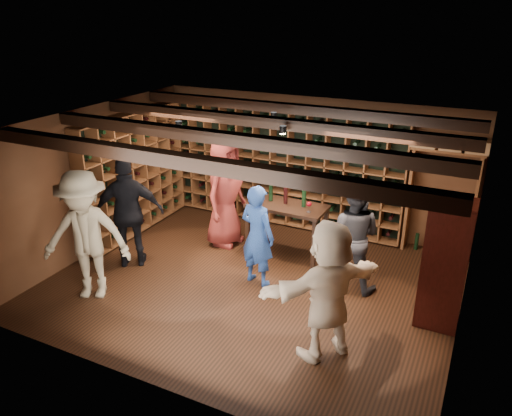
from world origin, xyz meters
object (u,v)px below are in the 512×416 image
at_px(man_grey_suit, 353,236).
at_px(tasting_table, 287,212).
at_px(man_blue_shirt, 257,236).
at_px(guest_khaki, 86,236).
at_px(guest_beige, 328,291).
at_px(display_cabinet, 444,267).
at_px(guest_red_floral, 225,193).
at_px(guest_woman_black, 129,213).

relative_size(man_grey_suit, tasting_table, 1.32).
relative_size(man_blue_shirt, guest_khaki, 0.82).
xyz_separation_m(guest_beige, tasting_table, (-1.41, 2.10, -0.04)).
relative_size(display_cabinet, man_blue_shirt, 1.09).
bearing_deg(display_cabinet, man_grey_suit, 164.09).
bearing_deg(guest_red_floral, tasting_table, -88.23).
xyz_separation_m(guest_woman_black, tasting_table, (2.20, 1.31, -0.08)).
relative_size(man_blue_shirt, guest_red_floral, 0.83).
relative_size(guest_khaki, guest_beige, 1.09).
relative_size(display_cabinet, guest_beige, 0.98).
height_order(guest_woman_black, tasting_table, guest_woman_black).
relative_size(man_grey_suit, guest_beige, 0.96).
relative_size(display_cabinet, man_grey_suit, 1.01).
bearing_deg(guest_red_floral, guest_woman_black, 149.61).
height_order(man_blue_shirt, guest_beige, guest_beige).
xyz_separation_m(display_cabinet, man_blue_shirt, (-2.66, -0.12, -0.05)).
bearing_deg(guest_khaki, display_cabinet, -6.70).
distance_m(guest_red_floral, guest_beige, 3.40).
xyz_separation_m(guest_red_floral, guest_khaki, (-0.93, -2.41, 0.01)).
bearing_deg(guest_khaki, tasting_table, 22.92).
bearing_deg(man_blue_shirt, tasting_table, -83.11).
height_order(man_blue_shirt, guest_woman_black, guest_woman_black).
relative_size(man_blue_shirt, man_grey_suit, 0.93).
relative_size(man_grey_suit, guest_woman_black, 0.93).
xyz_separation_m(man_blue_shirt, tasting_table, (0.09, 0.93, 0.05)).
distance_m(man_blue_shirt, guest_red_floral, 1.51).
bearing_deg(guest_khaki, man_blue_shirt, 9.77).
bearing_deg(guest_beige, guest_khaki, -47.65).
height_order(guest_red_floral, guest_khaki, guest_khaki).
xyz_separation_m(man_grey_suit, tasting_table, (-1.24, 0.43, -0.01)).
height_order(display_cabinet, tasting_table, display_cabinet).
xyz_separation_m(guest_woman_black, guest_khaki, (0.06, -1.03, 0.04)).
height_order(guest_red_floral, guest_beige, guest_red_floral).
bearing_deg(guest_woman_black, guest_red_floral, -158.77).
bearing_deg(display_cabinet, guest_woman_black, -174.02).
bearing_deg(display_cabinet, guest_khaki, -162.01).
bearing_deg(man_grey_suit, tasting_table, -19.49).
relative_size(man_blue_shirt, guest_beige, 0.90).
bearing_deg(man_grey_suit, display_cabinet, 163.75).
bearing_deg(guest_red_floral, display_cabinet, -97.93).
distance_m(man_grey_suit, guest_khaki, 3.88).
distance_m(display_cabinet, tasting_table, 2.70).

